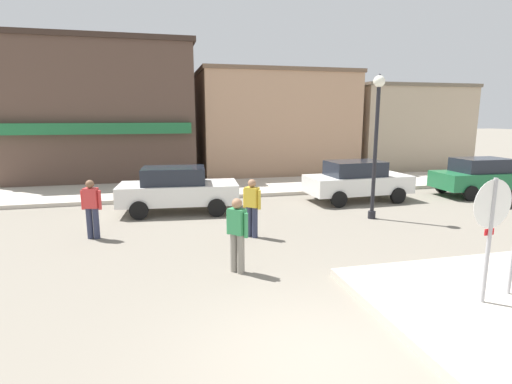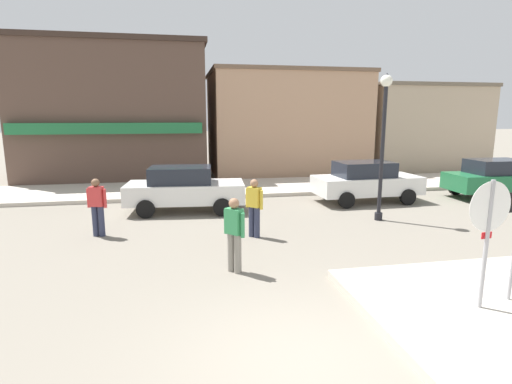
# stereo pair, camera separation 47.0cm
# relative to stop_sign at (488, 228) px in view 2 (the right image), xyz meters

# --- Properties ---
(ground_plane) EXTENTS (160.00, 160.00, 0.00)m
(ground_plane) POSITION_rel_stop_sign_xyz_m (-3.18, -0.72, -1.52)
(ground_plane) COLOR gray
(kerb_far) EXTENTS (80.00, 4.00, 0.15)m
(kerb_far) POSITION_rel_stop_sign_xyz_m (-3.18, 12.22, -1.44)
(kerb_far) COLOR beige
(kerb_far) RESTS_ON ground
(stop_sign) EXTENTS (0.82, 0.10, 2.30)m
(stop_sign) POSITION_rel_stop_sign_xyz_m (0.00, 0.00, 0.00)
(stop_sign) COLOR #9E9EA3
(stop_sign) RESTS_ON ground
(lamp_post) EXTENTS (0.36, 0.36, 4.54)m
(lamp_post) POSITION_rel_stop_sign_xyz_m (1.35, 6.04, 1.44)
(lamp_post) COLOR black
(lamp_post) RESTS_ON ground
(parked_car_nearest) EXTENTS (4.13, 2.13, 1.56)m
(parked_car_nearest) POSITION_rel_stop_sign_xyz_m (-4.70, 8.43, -0.71)
(parked_car_nearest) COLOR white
(parked_car_nearest) RESTS_ON ground
(parked_car_second) EXTENTS (4.07, 2.01, 1.56)m
(parked_car_second) POSITION_rel_stop_sign_xyz_m (2.16, 8.65, -0.71)
(parked_car_second) COLOR white
(parked_car_second) RESTS_ON ground
(parked_car_third) EXTENTS (4.06, 1.99, 1.56)m
(parked_car_third) POSITION_rel_stop_sign_xyz_m (7.72, 8.37, -0.71)
(parked_car_third) COLOR #1E6B3D
(parked_car_third) RESTS_ON ground
(pedestrian_crossing_near) EXTENTS (0.45, 0.45, 1.61)m
(pedestrian_crossing_near) POSITION_rel_stop_sign_xyz_m (-2.88, 5.01, -0.65)
(pedestrian_crossing_near) COLOR #2D334C
(pedestrian_crossing_near) RESTS_ON ground
(pedestrian_crossing_far) EXTENTS (0.55, 0.31, 1.61)m
(pedestrian_crossing_far) POSITION_rel_stop_sign_xyz_m (-7.09, 5.90, -0.65)
(pedestrian_crossing_far) COLOR #2D334C
(pedestrian_crossing_far) RESTS_ON ground
(pedestrian_kerb_side) EXTENTS (0.43, 0.47, 1.61)m
(pedestrian_kerb_side) POSITION_rel_stop_sign_xyz_m (-3.75, 2.64, -0.65)
(pedestrian_kerb_side) COLOR gray
(pedestrian_kerb_side) RESTS_ON ground
(building_corner_shop) EXTENTS (9.29, 7.48, 6.88)m
(building_corner_shop) POSITION_rel_stop_sign_xyz_m (-8.00, 17.72, 1.93)
(building_corner_shop) COLOR brown
(building_corner_shop) RESTS_ON ground
(building_storefront_left_near) EXTENTS (8.64, 6.31, 5.71)m
(building_storefront_left_near) POSITION_rel_stop_sign_xyz_m (1.27, 17.66, 1.34)
(building_storefront_left_near) COLOR tan
(building_storefront_left_near) RESTS_ON ground
(building_storefront_left_mid) EXTENTS (7.17, 7.00, 5.07)m
(building_storefront_left_mid) POSITION_rel_stop_sign_xyz_m (9.51, 18.14, 1.02)
(building_storefront_left_mid) COLOR tan
(building_storefront_left_mid) RESTS_ON ground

